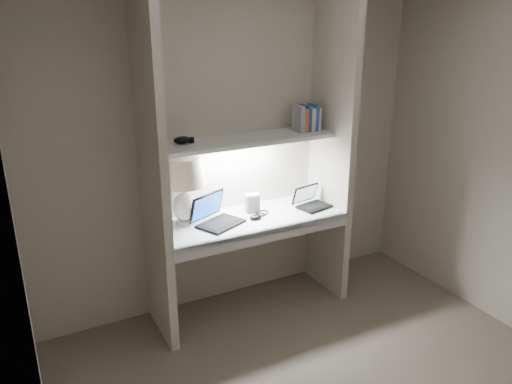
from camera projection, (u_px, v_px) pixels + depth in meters
back_wall at (234, 148)px, 3.87m from camera, size 3.20×0.01×2.50m
alcove_panel_left at (152, 170)px, 3.32m from camera, size 0.06×0.55×2.50m
alcove_panel_right at (332, 145)px, 3.96m from camera, size 0.06×0.55×2.50m
desk at (250, 220)px, 3.80m from camera, size 1.40×0.55×0.04m
desk_apron at (267, 236)px, 3.60m from camera, size 1.46×0.03×0.10m
shelf at (244, 140)px, 3.68m from camera, size 1.40×0.36×0.03m
strip_light at (244, 143)px, 3.69m from camera, size 0.60×0.04×0.02m
table_lamp at (183, 179)px, 3.58m from camera, size 0.34×0.34×0.50m
laptop_main at (216, 217)px, 3.67m from camera, size 0.41×0.39×0.22m
laptop_netbook at (311, 202)px, 4.00m from camera, size 0.30×0.27×0.16m
speaker at (252, 203)px, 3.88m from camera, size 0.12×0.09×0.15m
mouse at (256, 217)px, 3.75m from camera, size 0.10×0.07×0.04m
cable_coil at (262, 213)px, 3.87m from camera, size 0.13×0.13×0.01m
sticky_note at (166, 229)px, 3.58m from camera, size 0.08×0.08×0.00m
book_row at (307, 118)px, 3.90m from camera, size 0.19×0.14×0.21m
shelf_box at (155, 138)px, 3.46m from camera, size 0.07×0.06×0.11m
shelf_gadget at (182, 140)px, 3.51m from camera, size 0.13×0.09×0.05m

